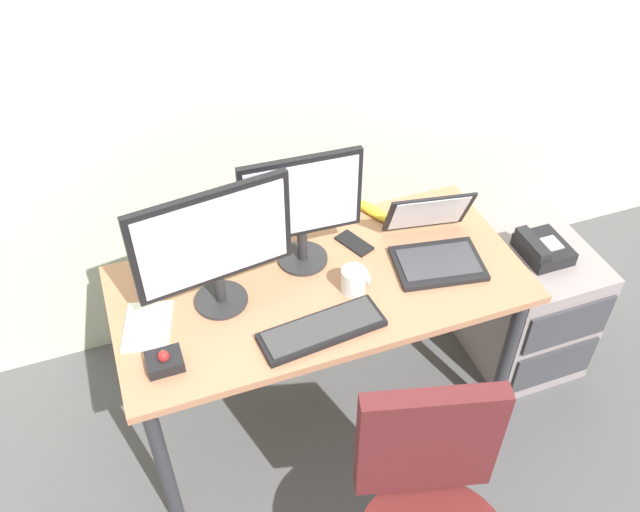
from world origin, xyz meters
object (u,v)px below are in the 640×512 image
coffee_mug (354,280)px  trackball_mouse (165,361)px  cell_phone (354,243)px  banana (374,211)px  monitor_side (302,205)px  file_cabinet (525,302)px  desk_phone (542,248)px  keyboard (322,329)px  monitor_main (214,244)px  laptop (434,244)px  paper_notepad (148,326)px

coffee_mug → trackball_mouse: bearing=-170.9°
cell_phone → banana: 0.19m
monitor_side → banana: bearing=23.2°
file_cabinet → desk_phone: size_ratio=2.90×
keyboard → coffee_mug: bearing=40.3°
monitor_main → banana: (0.67, 0.25, -0.24)m
monitor_side → banana: size_ratio=2.31×
file_cabinet → trackball_mouse: 1.58m
cell_phone → laptop: bearing=-54.9°
monitor_side → paper_notepad: monitor_side is taller
monitor_main → banana: bearing=20.4°
desk_phone → cell_phone: cell_phone is taller
desk_phone → laptop: bearing=178.8°
paper_notepad → monitor_main: bearing=6.9°
paper_notepad → laptop: bearing=-0.3°
monitor_main → cell_phone: monitor_main is taller
desk_phone → laptop: 0.51m
paper_notepad → banana: bearing=16.9°
monitor_side → keyboard: monitor_side is taller
file_cabinet → coffee_mug: coffee_mug is taller
monitor_main → keyboard: monitor_main is taller
coffee_mug → cell_phone: bearing=67.5°
desk_phone → paper_notepad: 1.52m
trackball_mouse → banana: bearing=27.0°
trackball_mouse → banana: trackball_mouse is taller
file_cabinet → laptop: bearing=-179.2°
desk_phone → monitor_side: (-0.94, 0.15, 0.36)m
coffee_mug → file_cabinet: bearing=4.9°
keyboard → monitor_main: bearing=137.9°
monitor_main → trackball_mouse: (-0.23, -0.21, -0.24)m
monitor_main → coffee_mug: 0.50m
coffee_mug → paper_notepad: 0.70m
banana → laptop: bearing=-68.8°
desk_phone → banana: (-0.60, 0.29, 0.13)m
laptop → file_cabinet: bearing=0.8°
desk_phone → coffee_mug: size_ratio=2.12×
monitor_main → paper_notepad: size_ratio=2.50×
monitor_side → coffee_mug: 0.31m
file_cabinet → desk_phone: desk_phone is taller
banana → paper_notepad: bearing=-163.1°
file_cabinet → paper_notepad: size_ratio=2.79×
monitor_main → laptop: (0.78, -0.04, -0.21)m
monitor_side → monitor_main: bearing=-162.6°
coffee_mug → paper_notepad: (-0.69, 0.07, -0.04)m
banana → coffee_mug: bearing=-123.0°
coffee_mug → cell_phone: (0.09, 0.22, -0.04)m
keyboard → banana: banana is taller
monitor_side → banana: 0.44m
desk_phone → cell_phone: bearing=167.4°
laptop → coffee_mug: laptop is taller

